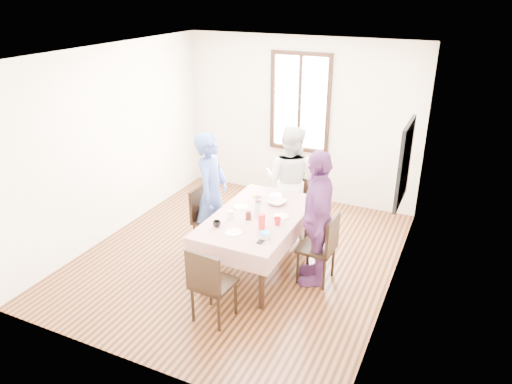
% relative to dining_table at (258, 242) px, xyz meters
% --- Properties ---
extents(ground, '(4.50, 4.50, 0.00)m').
position_rel_dining_table_xyz_m(ground, '(-0.35, 0.17, -0.38)').
color(ground, black).
rests_on(ground, ground).
extents(back_wall, '(4.00, 0.00, 4.00)m').
position_rel_dining_table_xyz_m(back_wall, '(-0.35, 2.42, 0.98)').
color(back_wall, beige).
rests_on(back_wall, ground).
extents(right_wall, '(0.00, 4.50, 4.50)m').
position_rel_dining_table_xyz_m(right_wall, '(1.65, 0.17, 0.98)').
color(right_wall, beige).
rests_on(right_wall, ground).
extents(window_frame, '(1.02, 0.06, 1.62)m').
position_rel_dining_table_xyz_m(window_frame, '(-0.35, 2.40, 1.27)').
color(window_frame, black).
rests_on(window_frame, back_wall).
extents(window_pane, '(0.90, 0.02, 1.50)m').
position_rel_dining_table_xyz_m(window_pane, '(-0.35, 2.41, 1.27)').
color(window_pane, white).
rests_on(window_pane, back_wall).
extents(art_poster, '(0.04, 0.76, 0.96)m').
position_rel_dining_table_xyz_m(art_poster, '(1.63, 0.47, 1.18)').
color(art_poster, red).
rests_on(art_poster, right_wall).
extents(dining_table, '(0.93, 1.65, 0.75)m').
position_rel_dining_table_xyz_m(dining_table, '(0.00, 0.00, 0.00)').
color(dining_table, black).
rests_on(dining_table, ground).
extents(tablecloth, '(1.05, 1.77, 0.01)m').
position_rel_dining_table_xyz_m(tablecloth, '(0.00, -0.00, 0.38)').
color(tablecloth, '#600608').
rests_on(tablecloth, dining_table).
extents(chair_left, '(0.42, 0.42, 0.91)m').
position_rel_dining_table_xyz_m(chair_left, '(-0.77, 0.16, 0.08)').
color(chair_left, black).
rests_on(chair_left, ground).
extents(chair_right, '(0.43, 0.43, 0.91)m').
position_rel_dining_table_xyz_m(chair_right, '(0.77, 0.05, 0.08)').
color(chair_right, black).
rests_on(chair_right, ground).
extents(chair_far, '(0.43, 0.43, 0.91)m').
position_rel_dining_table_xyz_m(chair_far, '(0.00, 1.14, 0.08)').
color(chair_far, black).
rests_on(chair_far, ground).
extents(chair_near, '(0.45, 0.45, 0.91)m').
position_rel_dining_table_xyz_m(chair_near, '(0.00, -1.14, 0.08)').
color(chair_near, black).
rests_on(chair_near, ground).
extents(person_left, '(0.50, 0.68, 1.70)m').
position_rel_dining_table_xyz_m(person_left, '(-0.75, 0.16, 0.48)').
color(person_left, '#384D91').
rests_on(person_left, ground).
extents(person_far, '(0.81, 0.64, 1.64)m').
position_rel_dining_table_xyz_m(person_far, '(0.00, 1.12, 0.45)').
color(person_far, beige).
rests_on(person_far, ground).
extents(person_right, '(0.74, 1.09, 1.71)m').
position_rel_dining_table_xyz_m(person_right, '(0.75, 0.05, 0.48)').
color(person_right, '#69326F').
rests_on(person_right, ground).
extents(mug_black, '(0.10, 0.10, 0.07)m').
position_rel_dining_table_xyz_m(mug_black, '(-0.31, -0.48, 0.42)').
color(mug_black, black).
rests_on(mug_black, tablecloth).
extents(mug_flag, '(0.11, 0.11, 0.09)m').
position_rel_dining_table_xyz_m(mug_flag, '(0.32, -0.12, 0.43)').
color(mug_flag, red).
rests_on(mug_flag, tablecloth).
extents(mug_green, '(0.10, 0.10, 0.07)m').
position_rel_dining_table_xyz_m(mug_green, '(-0.15, 0.36, 0.42)').
color(mug_green, '#0C7226').
rests_on(mug_green, tablecloth).
extents(serving_bowl, '(0.28, 0.28, 0.06)m').
position_rel_dining_table_xyz_m(serving_bowl, '(0.09, 0.40, 0.42)').
color(serving_bowl, white).
rests_on(serving_bowl, tablecloth).
extents(juice_carton, '(0.06, 0.06, 0.19)m').
position_rel_dining_table_xyz_m(juice_carton, '(0.20, -0.31, 0.48)').
color(juice_carton, red).
rests_on(juice_carton, tablecloth).
extents(butter_tub, '(0.13, 0.13, 0.06)m').
position_rel_dining_table_xyz_m(butter_tub, '(0.32, -0.50, 0.42)').
color(butter_tub, white).
rests_on(butter_tub, tablecloth).
extents(jam_jar, '(0.07, 0.07, 0.10)m').
position_rel_dining_table_xyz_m(jam_jar, '(-0.05, -0.16, 0.44)').
color(jam_jar, black).
rests_on(jam_jar, tablecloth).
extents(drinking_glass, '(0.08, 0.08, 0.11)m').
position_rel_dining_table_xyz_m(drinking_glass, '(-0.26, -0.23, 0.44)').
color(drinking_glass, silver).
rests_on(drinking_glass, tablecloth).
extents(smartphone, '(0.07, 0.13, 0.01)m').
position_rel_dining_table_xyz_m(smartphone, '(0.31, -0.59, 0.39)').
color(smartphone, black).
rests_on(smartphone, tablecloth).
extents(flower_vase, '(0.07, 0.07, 0.13)m').
position_rel_dining_table_xyz_m(flower_vase, '(-0.03, 0.05, 0.45)').
color(flower_vase, silver).
rests_on(flower_vase, tablecloth).
extents(plate_left, '(0.20, 0.20, 0.01)m').
position_rel_dining_table_xyz_m(plate_left, '(-0.30, 0.12, 0.39)').
color(plate_left, white).
rests_on(plate_left, tablecloth).
extents(plate_right, '(0.20, 0.20, 0.01)m').
position_rel_dining_table_xyz_m(plate_right, '(0.29, 0.09, 0.39)').
color(plate_right, white).
rests_on(plate_right, tablecloth).
extents(plate_far, '(0.20, 0.20, 0.01)m').
position_rel_dining_table_xyz_m(plate_far, '(-0.03, 0.66, 0.39)').
color(plate_far, white).
rests_on(plate_far, tablecloth).
extents(plate_near, '(0.20, 0.20, 0.01)m').
position_rel_dining_table_xyz_m(plate_near, '(-0.06, -0.54, 0.39)').
color(plate_near, white).
rests_on(plate_near, tablecloth).
extents(butter_lid, '(0.12, 0.12, 0.01)m').
position_rel_dining_table_xyz_m(butter_lid, '(0.32, -0.50, 0.46)').
color(butter_lid, blue).
rests_on(butter_lid, butter_tub).
extents(flower_bunch, '(0.09, 0.09, 0.10)m').
position_rel_dining_table_xyz_m(flower_bunch, '(-0.03, 0.05, 0.57)').
color(flower_bunch, yellow).
rests_on(flower_bunch, flower_vase).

